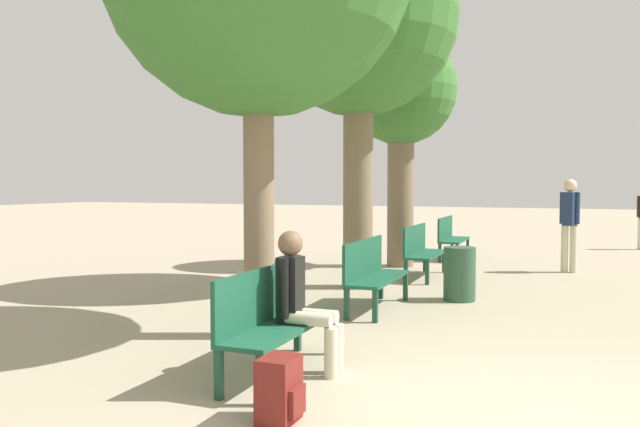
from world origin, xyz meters
name	(u,v)px	position (x,y,z in m)	size (l,w,h in m)	color
bench_row_0	(272,314)	(-2.21, 0.58, 0.52)	(0.45, 1.60, 0.92)	#195138
bench_row_1	(371,270)	(-2.21, 3.59, 0.52)	(0.45, 1.60, 0.92)	#195138
bench_row_2	(421,248)	(-2.21, 6.59, 0.52)	(0.45, 1.60, 0.92)	#195138
bench_row_3	(450,235)	(-2.21, 9.59, 0.52)	(0.45, 1.60, 0.92)	#195138
tree_row_1	(358,20)	(-2.93, 5.18, 4.23)	(3.13, 3.13, 5.87)	#7A664C
tree_row_2	(401,97)	(-2.93, 7.93, 3.39)	(2.20, 2.20, 4.64)	#7A664C
person_seated	(302,297)	(-1.98, 0.72, 0.66)	(0.59, 0.33, 1.25)	beige
backpack	(280,390)	(-1.67, -0.40, 0.23)	(0.28, 0.31, 0.46)	maroon
pedestrian_mid	(570,219)	(0.23, 8.24, 1.00)	(0.35, 0.30, 1.75)	beige
trash_bin	(460,274)	(-1.22, 4.64, 0.38)	(0.45, 0.45, 0.76)	#2D5138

